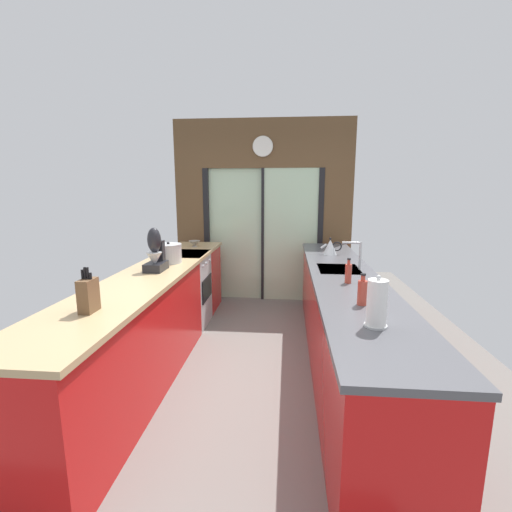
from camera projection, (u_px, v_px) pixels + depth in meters
ground_plane at (251, 350)px, 3.81m from camera, size 5.04×7.60×0.02m
back_wall_unit at (263, 201)px, 5.28m from camera, size 2.64×0.12×2.70m
left_counter_run at (150, 322)px, 3.34m from camera, size 0.62×3.80×0.92m
right_counter_run at (343, 322)px, 3.34m from camera, size 0.62×3.80×0.92m
sink_faucet at (357, 251)px, 3.45m from camera, size 0.19×0.02×0.27m
oven_range at (184, 290)px, 4.43m from camera, size 0.60×0.60×0.92m
mixing_bowl at (195, 243)px, 4.83m from camera, size 0.16×0.16×0.08m
knife_block at (88, 295)px, 2.26m from camera, size 0.08×0.14×0.29m
stand_mixer at (155, 254)px, 3.40m from camera, size 0.17×0.27×0.42m
stock_pot at (169, 253)px, 3.78m from camera, size 0.28×0.28×0.23m
kettle at (330, 247)px, 4.25m from camera, size 0.25×0.17×0.21m
soap_bottle_near at (362, 292)px, 2.40m from camera, size 0.06×0.06×0.22m
soap_bottle_far at (348, 273)px, 2.96m from camera, size 0.05×0.05×0.21m
paper_towel_roll at (377, 304)px, 2.01m from camera, size 0.13×0.13×0.31m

